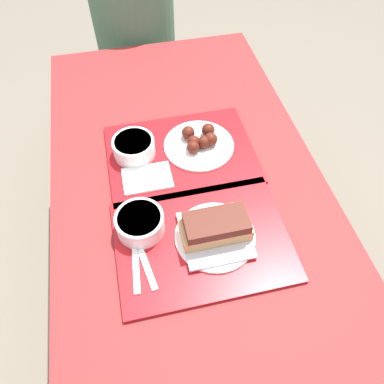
{
  "coord_description": "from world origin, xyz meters",
  "views": [
    {
      "loc": [
        -0.14,
        -0.63,
        1.6
      ],
      "look_at": [
        -0.0,
        -0.02,
        0.77
      ],
      "focal_mm": 35.0,
      "sensor_mm": 36.0,
      "label": 1
    }
  ],
  "objects_px": {
    "bowl_coleslaw_near": "(140,222)",
    "tray_near": "(202,241)",
    "person_seated_across": "(134,19)",
    "brisket_sandwich_plate": "(216,231)",
    "tray_far": "(181,154)",
    "wings_plate_far": "(199,142)",
    "bowl_coleslaw_far": "(134,147)"
  },
  "relations": [
    {
      "from": "bowl_coleslaw_near",
      "to": "wings_plate_far",
      "type": "relative_size",
      "value": 0.58
    },
    {
      "from": "tray_near",
      "to": "bowl_coleslaw_near",
      "type": "bearing_deg",
      "value": 155.78
    },
    {
      "from": "bowl_coleslaw_near",
      "to": "person_seated_across",
      "type": "distance_m",
      "value": 1.13
    },
    {
      "from": "bowl_coleslaw_far",
      "to": "person_seated_across",
      "type": "height_order",
      "value": "person_seated_across"
    },
    {
      "from": "tray_near",
      "to": "wings_plate_far",
      "type": "xyz_separation_m",
      "value": [
        0.07,
        0.34,
        0.02
      ]
    },
    {
      "from": "brisket_sandwich_plate",
      "to": "wings_plate_far",
      "type": "distance_m",
      "value": 0.34
    },
    {
      "from": "tray_near",
      "to": "wings_plate_far",
      "type": "height_order",
      "value": "wings_plate_far"
    },
    {
      "from": "bowl_coleslaw_near",
      "to": "wings_plate_far",
      "type": "bearing_deg",
      "value": 50.08
    },
    {
      "from": "tray_near",
      "to": "tray_far",
      "type": "xyz_separation_m",
      "value": [
        0.01,
        0.32,
        0.0
      ]
    },
    {
      "from": "tray_near",
      "to": "bowl_coleslaw_far",
      "type": "distance_m",
      "value": 0.37
    },
    {
      "from": "wings_plate_far",
      "to": "person_seated_across",
      "type": "height_order",
      "value": "person_seated_across"
    },
    {
      "from": "tray_far",
      "to": "person_seated_across",
      "type": "xyz_separation_m",
      "value": [
        -0.04,
        0.87,
        -0.01
      ]
    },
    {
      "from": "bowl_coleslaw_near",
      "to": "tray_near",
      "type": "bearing_deg",
      "value": -24.22
    },
    {
      "from": "bowl_coleslaw_near",
      "to": "brisket_sandwich_plate",
      "type": "relative_size",
      "value": 0.6
    },
    {
      "from": "tray_near",
      "to": "person_seated_across",
      "type": "bearing_deg",
      "value": 91.52
    },
    {
      "from": "tray_far",
      "to": "bowl_coleslaw_near",
      "type": "bearing_deg",
      "value": -122.56
    },
    {
      "from": "tray_near",
      "to": "brisket_sandwich_plate",
      "type": "relative_size",
      "value": 2.14
    },
    {
      "from": "tray_near",
      "to": "bowl_coleslaw_near",
      "type": "xyz_separation_m",
      "value": [
        -0.15,
        0.07,
        0.04
      ]
    },
    {
      "from": "tray_near",
      "to": "wings_plate_far",
      "type": "bearing_deg",
      "value": 77.93
    },
    {
      "from": "brisket_sandwich_plate",
      "to": "person_seated_across",
      "type": "distance_m",
      "value": 1.19
    },
    {
      "from": "tray_near",
      "to": "bowl_coleslaw_near",
      "type": "relative_size",
      "value": 3.54
    },
    {
      "from": "bowl_coleslaw_near",
      "to": "bowl_coleslaw_far",
      "type": "bearing_deg",
      "value": 85.99
    },
    {
      "from": "tray_far",
      "to": "brisket_sandwich_plate",
      "type": "relative_size",
      "value": 2.14
    },
    {
      "from": "tray_far",
      "to": "brisket_sandwich_plate",
      "type": "height_order",
      "value": "brisket_sandwich_plate"
    },
    {
      "from": "brisket_sandwich_plate",
      "to": "bowl_coleslaw_far",
      "type": "relative_size",
      "value": 1.66
    },
    {
      "from": "brisket_sandwich_plate",
      "to": "wings_plate_far",
      "type": "xyz_separation_m",
      "value": [
        0.04,
        0.34,
        -0.02
      ]
    },
    {
      "from": "tray_near",
      "to": "wings_plate_far",
      "type": "distance_m",
      "value": 0.34
    },
    {
      "from": "bowl_coleslaw_near",
      "to": "bowl_coleslaw_far",
      "type": "relative_size",
      "value": 1.0
    },
    {
      "from": "bowl_coleslaw_near",
      "to": "person_seated_across",
      "type": "height_order",
      "value": "person_seated_across"
    },
    {
      "from": "tray_near",
      "to": "brisket_sandwich_plate",
      "type": "bearing_deg",
      "value": 0.56
    },
    {
      "from": "tray_far",
      "to": "bowl_coleslaw_near",
      "type": "distance_m",
      "value": 0.3
    },
    {
      "from": "tray_near",
      "to": "person_seated_across",
      "type": "distance_m",
      "value": 1.19
    }
  ]
}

